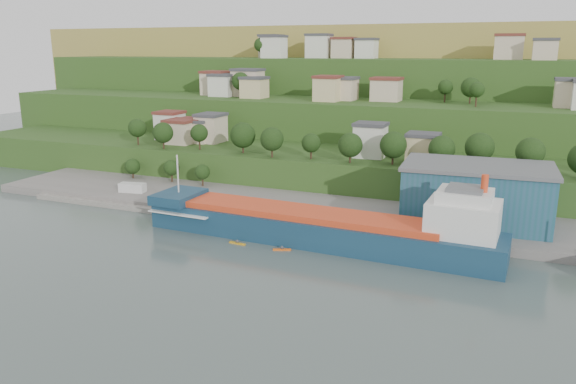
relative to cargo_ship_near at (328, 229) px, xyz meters
The scene contains 10 objects.
ground 12.15m from the cargo_ship_near, 128.99° to the right, with size 500.00×500.00×0.00m, color #445350.
quay 22.88m from the cargo_ship_near, 56.25° to the left, with size 220.00×26.00×4.00m, color slate.
pebble_beach 63.78m from the cargo_ship_near, 168.36° to the left, with size 40.00×18.00×2.40m, color slate.
hillside 159.77m from the cargo_ship_near, 92.67° to the left, with size 360.00×210.51×96.00m.
cargo_ship_near is the anchor object (origin of this frame).
warehouse 34.03m from the cargo_ship_near, 36.91° to the left, with size 31.90×20.51×12.80m.
caravan 60.06m from the cargo_ship_near, 167.14° to the left, with size 6.79×2.83×3.17m, color silver.
dinghy 56.33m from the cargo_ship_near, 169.05° to the left, with size 3.56×1.34×0.71m, color silver.
kayak_orange 10.41m from the cargo_ship_near, 134.64° to the right, with size 3.56×1.91×0.90m.
kayak_yellow 18.61m from the cargo_ship_near, 156.74° to the right, with size 3.72×1.04×0.92m.
Camera 1 is at (41.34, -94.24, 38.74)m, focal length 35.00 mm.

